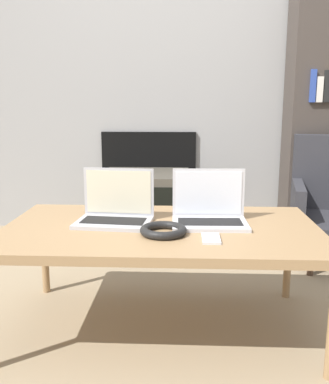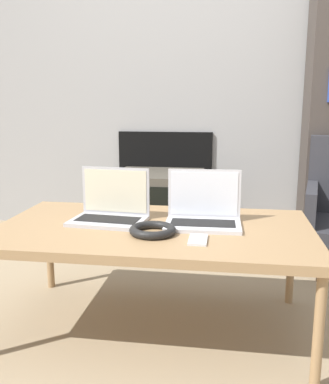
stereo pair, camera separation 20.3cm
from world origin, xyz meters
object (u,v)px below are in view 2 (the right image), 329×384
at_px(laptop_left, 111,209).
at_px(phone, 198,240).
at_px(tv, 159,206).
at_px(headphones, 153,230).
at_px(laptop_right, 203,212).

xyz_separation_m(laptop_left, phone, (0.39, -0.22, -0.05)).
height_order(laptop_left, tv, laptop_left).
xyz_separation_m(headphones, phone, (0.18, -0.06, -0.01)).
distance_m(laptop_left, headphones, 0.27).
bearing_deg(laptop_left, laptop_right, 5.24).
bearing_deg(phone, tv, 104.85).
bearing_deg(laptop_right, headphones, -139.52).
relative_size(laptop_right, phone, 2.52).
height_order(headphones, tv, headphones).
height_order(laptop_left, phone, laptop_left).
xyz_separation_m(laptop_right, tv, (-0.37, 1.16, -0.26)).
relative_size(headphones, tv, 0.31).
distance_m(laptop_left, phone, 0.45).
bearing_deg(headphones, laptop_right, 41.85).
xyz_separation_m(headphones, tv, (-0.19, 1.33, -0.23)).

